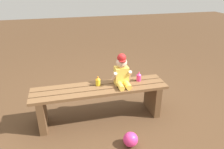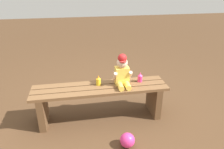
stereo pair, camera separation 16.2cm
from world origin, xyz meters
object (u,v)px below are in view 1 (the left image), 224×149
at_px(sippy_cup_left, 98,81).
at_px(toy_ball, 131,139).
at_px(park_bench, 100,97).
at_px(child_figure, 122,72).
at_px(sippy_cup_right, 139,77).

height_order(sippy_cup_left, toy_ball, sippy_cup_left).
bearing_deg(park_bench, toy_ball, -69.47).
relative_size(park_bench, child_figure, 4.16).
xyz_separation_m(child_figure, sippy_cup_left, (-0.30, 0.04, -0.12)).
bearing_deg(child_figure, sippy_cup_left, 171.90).
height_order(child_figure, sippy_cup_right, child_figure).
bearing_deg(sippy_cup_right, toy_ball, -116.09).
xyz_separation_m(sippy_cup_left, sippy_cup_right, (0.54, 0.00, 0.00)).
bearing_deg(sippy_cup_right, sippy_cup_left, 180.00).
bearing_deg(sippy_cup_left, park_bench, -76.21).
bearing_deg(toy_ball, sippy_cup_right, 63.91).
xyz_separation_m(park_bench, toy_ball, (0.22, -0.58, -0.23)).
bearing_deg(child_figure, sippy_cup_right, 9.67).
bearing_deg(sippy_cup_left, sippy_cup_right, 0.00).
relative_size(sippy_cup_left, sippy_cup_right, 1.00).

